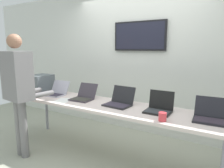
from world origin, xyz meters
The scene contains 12 objects.
ground centered at (0.00, 0.00, -0.02)m, with size 8.00×8.00×0.04m, color #A3A591.
back_wall centered at (0.00, 1.13, 1.35)m, with size 8.00×0.11×2.68m.
workbench centered at (0.00, 0.00, 0.74)m, with size 3.24×0.70×0.79m.
equipment_box centered at (-1.41, 0.05, 0.95)m, with size 0.32×0.40×0.32m.
laptop_station_0 centered at (-1.03, 0.06, 0.84)m, with size 0.36×0.36×0.22m.
laptop_station_1 centered at (-0.44, 0.05, 0.84)m, with size 0.34×0.37×0.23m.
laptop_station_2 centered at (0.20, 0.05, 0.85)m, with size 0.38×0.36×0.25m.
laptop_station_3 centered at (0.77, 0.04, 0.85)m, with size 0.32×0.28×0.25m.
laptop_station_4 centered at (1.35, 0.04, 0.84)m, with size 0.37×0.37×0.23m.
person centered at (-1.05, -0.62, 1.07)m, with size 0.50×0.63×1.76m.
coffee_mug centered at (0.90, -0.25, 0.84)m, with size 0.09×0.09×0.10m.
paper_sheet centered at (-0.66, -0.17, 0.79)m, with size 0.28×0.34×0.00m.
Camera 1 is at (1.51, -2.35, 1.58)m, focal length 32.53 mm.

